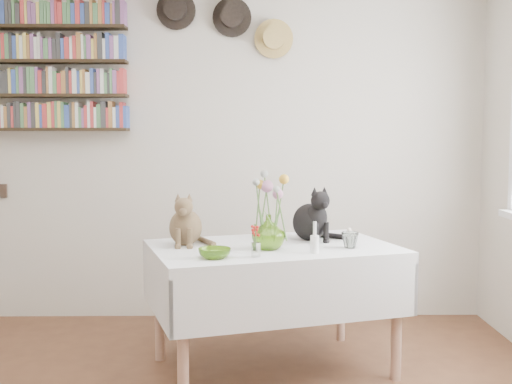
{
  "coord_description": "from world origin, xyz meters",
  "views": [
    {
      "loc": [
        0.27,
        -2.48,
        1.38
      ],
      "look_at": [
        0.31,
        1.05,
        1.05
      ],
      "focal_mm": 45.0,
      "sensor_mm": 36.0,
      "label": 1
    }
  ],
  "objects_px": {
    "black_cat": "(310,212)",
    "flower_vase": "(268,232)",
    "bookshelf_unit": "(57,67)",
    "dining_table": "(273,277)",
    "tabby_cat": "(186,218)"
  },
  "relations": [
    {
      "from": "tabby_cat",
      "to": "flower_vase",
      "type": "relative_size",
      "value": 1.62
    },
    {
      "from": "flower_vase",
      "to": "dining_table",
      "type": "bearing_deg",
      "value": 74.86
    },
    {
      "from": "dining_table",
      "to": "tabby_cat",
      "type": "xyz_separation_m",
      "value": [
        -0.51,
        0.04,
        0.34
      ]
    },
    {
      "from": "dining_table",
      "to": "flower_vase",
      "type": "relative_size",
      "value": 8.05
    },
    {
      "from": "tabby_cat",
      "to": "black_cat",
      "type": "distance_m",
      "value": 0.75
    },
    {
      "from": "tabby_cat",
      "to": "flower_vase",
      "type": "bearing_deg",
      "value": -19.28
    },
    {
      "from": "black_cat",
      "to": "tabby_cat",
      "type": "bearing_deg",
      "value": 167.13
    },
    {
      "from": "black_cat",
      "to": "flower_vase",
      "type": "height_order",
      "value": "black_cat"
    },
    {
      "from": "tabby_cat",
      "to": "bookshelf_unit",
      "type": "xyz_separation_m",
      "value": [
        -1.0,
        0.97,
        0.95
      ]
    },
    {
      "from": "dining_table",
      "to": "flower_vase",
      "type": "bearing_deg",
      "value": -105.14
    },
    {
      "from": "black_cat",
      "to": "bookshelf_unit",
      "type": "bearing_deg",
      "value": 130.0
    },
    {
      "from": "dining_table",
      "to": "bookshelf_unit",
      "type": "relative_size",
      "value": 1.56
    },
    {
      "from": "bookshelf_unit",
      "to": "dining_table",
      "type": "bearing_deg",
      "value": -33.87
    },
    {
      "from": "black_cat",
      "to": "flower_vase",
      "type": "distance_m",
      "value": 0.41
    },
    {
      "from": "dining_table",
      "to": "bookshelf_unit",
      "type": "bearing_deg",
      "value": 146.13
    }
  ]
}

